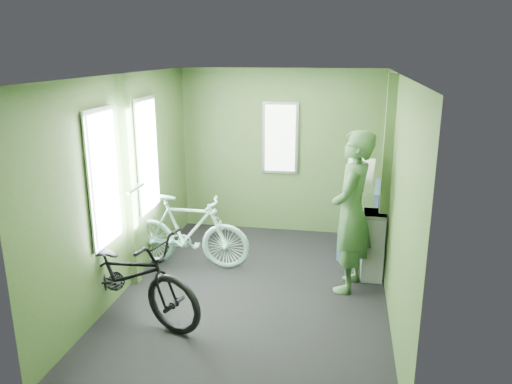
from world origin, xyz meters
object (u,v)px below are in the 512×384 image
at_px(bicycle_mint, 189,266).
at_px(waste_box, 373,245).
at_px(passenger, 352,212).
at_px(bench_seat, 360,232).
at_px(bicycle_black, 129,317).

xyz_separation_m(bicycle_mint, waste_box, (2.16, 0.09, 0.40)).
xyz_separation_m(passenger, bench_seat, (0.15, 1.11, -0.62)).
bearing_deg(bicycle_black, bench_seat, -26.98).
xyz_separation_m(bicycle_black, bench_seat, (2.26, 2.14, 0.26)).
relative_size(bicycle_mint, passenger, 0.85).
bearing_deg(waste_box, bench_seat, 98.24).
xyz_separation_m(bicycle_mint, bench_seat, (2.04, 0.89, 0.26)).
bearing_deg(waste_box, bicycle_mint, -177.59).
relative_size(bicycle_black, waste_box, 2.23).
height_order(bicycle_black, bicycle_mint, bicycle_black).
height_order(waste_box, bench_seat, bench_seat).
relative_size(bicycle_black, bench_seat, 2.00).
bearing_deg(bicycle_mint, waste_box, -87.26).
bearing_deg(passenger, bicycle_mint, -82.49).
xyz_separation_m(bicycle_black, passenger, (2.12, 1.04, 0.88)).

